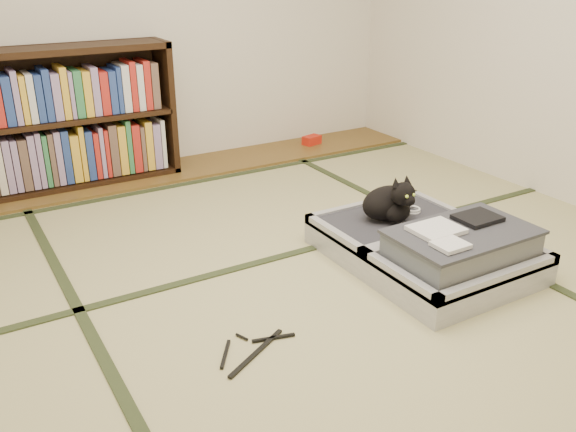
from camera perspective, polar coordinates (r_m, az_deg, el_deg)
floor at (r=2.88m, az=2.72°, el=-7.14°), size 4.50×4.50×0.00m
wood_strip at (r=4.53m, az=-11.28°, el=4.10°), size 4.00×0.50×0.02m
red_item at (r=5.08m, az=2.24°, el=7.12°), size 0.17×0.13×0.07m
tatami_borders at (r=3.25m, az=-2.06°, el=-3.31°), size 4.00×4.50×0.01m
bookcase at (r=4.32m, az=-20.18°, el=8.31°), size 1.44×0.33×0.93m
suitcase at (r=3.14m, az=13.06°, el=-2.84°), size 0.77×1.03×0.30m
cat at (r=3.27m, az=9.60°, el=1.24°), size 0.34×0.34×0.28m
cable_coil at (r=3.44m, az=11.47°, el=0.55°), size 0.11×0.11×0.03m
hanger at (r=2.49m, az=-3.31°, el=-12.32°), size 0.36×0.25×0.01m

